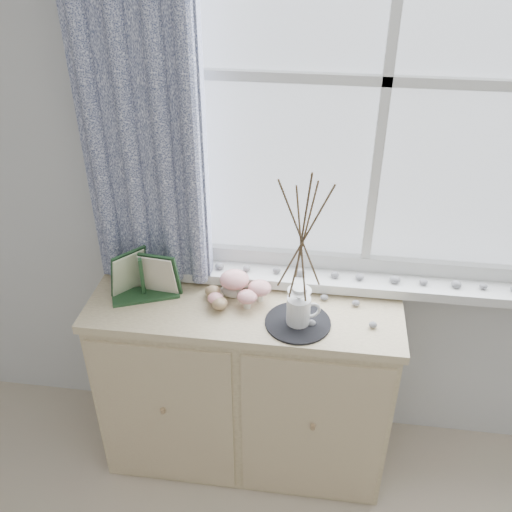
% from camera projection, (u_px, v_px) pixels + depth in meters
% --- Properties ---
extents(sideboard, '(1.20, 0.45, 0.85)m').
position_uv_depth(sideboard, '(246.00, 383.00, 2.41)').
color(sideboard, beige).
rests_on(sideboard, ground).
extents(botanical_book, '(0.32, 0.23, 0.21)m').
position_uv_depth(botanical_book, '(141.00, 279.00, 2.14)').
color(botanical_book, '#1E4022').
rests_on(botanical_book, sideboard).
extents(toadstool_cluster, '(0.23, 0.17, 0.11)m').
position_uv_depth(toadstool_cluster, '(241.00, 287.00, 2.16)').
color(toadstool_cluster, beige).
rests_on(toadstool_cluster, sideboard).
extents(wooden_eggs, '(0.10, 0.12, 0.07)m').
position_uv_depth(wooden_eggs, '(216.00, 297.00, 2.16)').
color(wooden_eggs, '#A27B5A').
rests_on(wooden_eggs, sideboard).
extents(songbird_figurine, '(0.12, 0.08, 0.06)m').
position_uv_depth(songbird_figurine, '(231.00, 291.00, 2.20)').
color(songbird_figurine, beige).
rests_on(songbird_figurine, sideboard).
extents(crocheted_doily, '(0.24, 0.24, 0.01)m').
position_uv_depth(crocheted_doily, '(298.00, 323.00, 2.07)').
color(crocheted_doily, black).
rests_on(crocheted_doily, sideboard).
extents(twig_pitcher, '(0.29, 0.29, 0.65)m').
position_uv_depth(twig_pitcher, '(302.00, 235.00, 1.87)').
color(twig_pitcher, white).
rests_on(twig_pitcher, crocheted_doily).
extents(sideboard_pebbles, '(0.33, 0.23, 0.02)m').
position_uv_depth(sideboard_pebbles, '(331.00, 307.00, 2.14)').
color(sideboard_pebbles, '#949496').
rests_on(sideboard_pebbles, sideboard).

